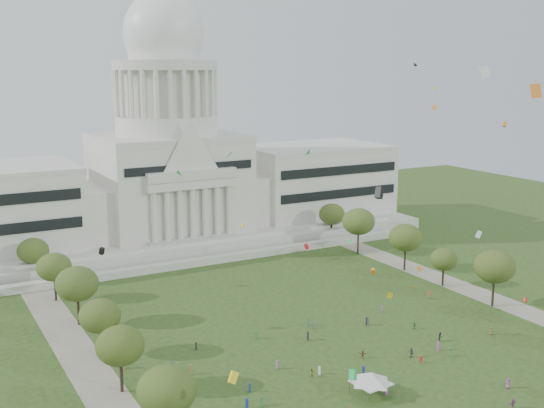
# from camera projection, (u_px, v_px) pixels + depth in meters

# --- Properties ---
(ground) EXTENTS (400.00, 400.00, 0.00)m
(ground) POSITION_uv_depth(u_px,v_px,m) (390.00, 375.00, 124.76)
(ground) COLOR #2A451B
(ground) RESTS_ON ground
(capitol) EXTENTS (160.00, 64.50, 91.30)m
(capitol) POSITION_uv_depth(u_px,v_px,m) (169.00, 172.00, 217.83)
(capitol) COLOR beige
(capitol) RESTS_ON ground
(path_left) EXTENTS (8.00, 160.00, 0.04)m
(path_left) POSITION_uv_depth(u_px,v_px,m) (87.00, 367.00, 127.77)
(path_left) COLOR gray
(path_left) RESTS_ON ground
(path_right) EXTENTS (8.00, 160.00, 0.04)m
(path_right) POSITION_uv_depth(u_px,v_px,m) (465.00, 288.00, 173.23)
(path_right) COLOR gray
(path_right) RESTS_ON ground
(row_tree_l_1) EXTENTS (8.86, 8.86, 12.59)m
(row_tree_l_1) POSITION_uv_depth(u_px,v_px,m) (167.00, 390.00, 99.57)
(row_tree_l_1) COLOR black
(row_tree_l_1) RESTS_ON ground
(row_tree_l_2) EXTENTS (8.42, 8.42, 11.97)m
(row_tree_l_2) POSITION_uv_depth(u_px,v_px,m) (120.00, 346.00, 116.60)
(row_tree_l_2) COLOR black
(row_tree_l_2) RESTS_ON ground
(row_tree_r_2) EXTENTS (9.55, 9.55, 13.58)m
(row_tree_r_2) POSITION_uv_depth(u_px,v_px,m) (495.00, 267.00, 158.73)
(row_tree_r_2) COLOR black
(row_tree_r_2) RESTS_ON ground
(row_tree_l_3) EXTENTS (8.12, 8.12, 11.55)m
(row_tree_l_3) POSITION_uv_depth(u_px,v_px,m) (100.00, 316.00, 131.37)
(row_tree_l_3) COLOR black
(row_tree_l_3) RESTS_ON ground
(row_tree_r_3) EXTENTS (7.01, 7.01, 9.98)m
(row_tree_r_3) POSITION_uv_depth(u_px,v_px,m) (444.00, 259.00, 173.98)
(row_tree_r_3) COLOR black
(row_tree_r_3) RESTS_ON ground
(row_tree_l_4) EXTENTS (9.29, 9.29, 13.21)m
(row_tree_l_4) POSITION_uv_depth(u_px,v_px,m) (77.00, 284.00, 147.01)
(row_tree_l_4) COLOR black
(row_tree_l_4) RESTS_ON ground
(row_tree_r_4) EXTENTS (9.19, 9.19, 13.06)m
(row_tree_r_4) POSITION_uv_depth(u_px,v_px,m) (406.00, 238.00, 187.06)
(row_tree_r_4) COLOR black
(row_tree_r_4) RESTS_ON ground
(row_tree_l_5) EXTENTS (8.33, 8.33, 11.85)m
(row_tree_l_5) POSITION_uv_depth(u_px,v_px,m) (54.00, 267.00, 162.62)
(row_tree_l_5) COLOR black
(row_tree_l_5) RESTS_ON ground
(row_tree_r_5) EXTENTS (9.82, 9.82, 13.96)m
(row_tree_r_5) POSITION_uv_depth(u_px,v_px,m) (359.00, 222.00, 203.63)
(row_tree_r_5) COLOR black
(row_tree_r_5) RESTS_ON ground
(row_tree_l_6) EXTENTS (8.19, 8.19, 11.64)m
(row_tree_l_6) POSITION_uv_depth(u_px,v_px,m) (33.00, 251.00, 177.43)
(row_tree_l_6) COLOR black
(row_tree_l_6) RESTS_ON ground
(row_tree_r_6) EXTENTS (8.42, 8.42, 11.97)m
(row_tree_r_6) POSITION_uv_depth(u_px,v_px,m) (332.00, 214.00, 220.47)
(row_tree_r_6) COLOR black
(row_tree_r_6) RESTS_ON ground
(event_tent) EXTENTS (8.59, 8.59, 4.38)m
(event_tent) POSITION_uv_depth(u_px,v_px,m) (371.00, 377.00, 116.15)
(event_tent) COLOR #4C4C4C
(event_tent) RESTS_ON ground
(person_0) EXTENTS (0.99, 0.87, 1.71)m
(person_0) POSITION_uv_depth(u_px,v_px,m) (491.00, 331.00, 143.23)
(person_0) COLOR olive
(person_0) RESTS_ON ground
(person_2) EXTENTS (1.10, 1.04, 1.94)m
(person_2) POSITION_uv_depth(u_px,v_px,m) (440.00, 337.00, 139.82)
(person_2) COLOR #26262B
(person_2) RESTS_ON ground
(person_3) EXTENTS (0.96, 1.14, 1.57)m
(person_3) POSITION_uv_depth(u_px,v_px,m) (421.00, 359.00, 129.41)
(person_3) COLOR #B21E1E
(person_3) RESTS_ON ground
(person_4) EXTENTS (0.90, 1.28, 1.97)m
(person_4) POSITION_uv_depth(u_px,v_px,m) (411.00, 353.00, 131.99)
(person_4) COLOR #4C4C51
(person_4) RESTS_ON ground
(person_5) EXTENTS (1.61, 1.50, 1.71)m
(person_5) POSITION_uv_depth(u_px,v_px,m) (363.00, 354.00, 131.63)
(person_5) COLOR olive
(person_5) RESTS_ON ground
(person_6) EXTENTS (0.87, 1.07, 1.91)m
(person_6) POSITION_uv_depth(u_px,v_px,m) (508.00, 383.00, 119.37)
(person_6) COLOR #994C8C
(person_6) RESTS_ON ground
(person_8) EXTENTS (0.82, 0.52, 1.66)m
(person_8) POSITION_uv_depth(u_px,v_px,m) (311.00, 373.00, 123.69)
(person_8) COLOR olive
(person_8) RESTS_ON ground
(person_9) EXTENTS (1.34, 1.31, 1.91)m
(person_9) POSITION_uv_depth(u_px,v_px,m) (450.00, 352.00, 132.34)
(person_9) COLOR #33723F
(person_9) RESTS_ON ground
(person_10) EXTENTS (0.77, 1.05, 1.60)m
(person_10) POSITION_uv_depth(u_px,v_px,m) (414.00, 326.00, 146.32)
(person_10) COLOR #33723F
(person_10) RESTS_ON ground
(person_11) EXTENTS (1.67, 0.72, 1.77)m
(person_11) POSITION_uv_depth(u_px,v_px,m) (513.00, 403.00, 112.32)
(person_11) COLOR #994C8C
(person_11) RESTS_ON ground
(distant_crowd) EXTENTS (61.09, 34.00, 1.94)m
(distant_crowd) POSITION_uv_depth(u_px,v_px,m) (292.00, 361.00, 128.34)
(distant_crowd) COLOR silver
(distant_crowd) RESTS_ON ground
(kite_swarm) EXTENTS (98.83, 105.71, 62.42)m
(kite_swarm) POSITION_uv_depth(u_px,v_px,m) (370.00, 221.00, 130.01)
(kite_swarm) COLOR yellow
(kite_swarm) RESTS_ON ground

